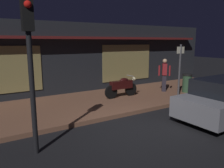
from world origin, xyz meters
name	(u,v)px	position (x,y,z in m)	size (l,w,h in m)	color
ground_plane	(136,127)	(0.00, 0.00, 0.00)	(60.00, 60.00, 0.00)	black
sidewalk_slab	(93,103)	(0.00, 3.00, 0.07)	(18.00, 4.00, 0.15)	brown
storefront_building	(64,58)	(0.00, 6.39, 1.80)	(18.00, 3.30, 3.60)	black
motorcycle	(122,86)	(1.50, 3.01, 0.65)	(1.70, 0.55, 0.97)	black
person_bystander	(164,74)	(4.03, 2.88, 1.03)	(0.52, 0.47, 1.67)	#28232D
sign_post	(180,68)	(3.71, 1.62, 1.51)	(0.44, 0.09, 2.40)	#47474C
trash_bin	(187,83)	(4.87, 2.12, 0.62)	(0.48, 0.48, 0.93)	#2D4C33
traffic_light_pole	(30,51)	(-3.10, -0.04, 2.48)	(0.24, 0.33, 3.60)	black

